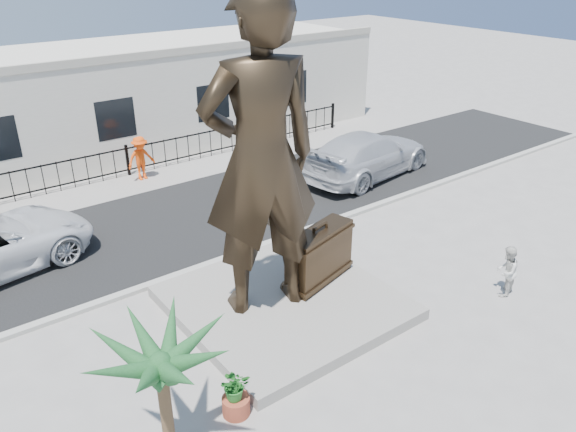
{
  "coord_description": "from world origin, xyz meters",
  "views": [
    {
      "loc": [
        -7.71,
        -8.22,
        8.46
      ],
      "look_at": [
        0.0,
        2.0,
        2.3
      ],
      "focal_mm": 35.0,
      "sensor_mm": 36.0,
      "label": 1
    }
  ],
  "objects": [
    {
      "name": "planter",
      "position": [
        -3.46,
        -0.86,
        0.2
      ],
      "size": [
        0.56,
        0.56,
        0.4
      ],
      "primitive_type": "cylinder",
      "color": "#9C3F29",
      "rests_on": "ground"
    },
    {
      "name": "curb",
      "position": [
        0.0,
        4.5,
        0.06
      ],
      "size": [
        40.0,
        0.25,
        0.12
      ],
      "primitive_type": "cube",
      "color": "#A5A399",
      "rests_on": "ground"
    },
    {
      "name": "shrub",
      "position": [
        -3.46,
        -0.86,
        0.73
      ],
      "size": [
        0.73,
        0.69,
        0.66
      ],
      "primitive_type": "imported",
      "rotation": [
        0.0,
        0.0,
        -0.36
      ],
      "color": "#246D23",
      "rests_on": "planter"
    },
    {
      "name": "car_silver",
      "position": [
        7.76,
        6.96,
        0.9
      ],
      "size": [
        6.46,
        3.37,
        1.79
      ],
      "primitive_type": "imported",
      "rotation": [
        0.0,
        0.0,
        1.72
      ],
      "color": "silver",
      "rests_on": "street"
    },
    {
      "name": "statue",
      "position": [
        -1.01,
        1.69,
        4.13
      ],
      "size": [
        3.16,
        2.45,
        7.67
      ],
      "primitive_type": "imported",
      "rotation": [
        0.0,
        0.0,
        2.9
      ],
      "color": "#2D2216",
      "rests_on": "plinth"
    },
    {
      "name": "worker",
      "position": [
        0.27,
        12.04,
        0.9
      ],
      "size": [
        1.2,
        0.76,
        1.77
      ],
      "primitive_type": "imported",
      "rotation": [
        0.0,
        0.0,
        0.1
      ],
      "color": "#FC4C0D",
      "rests_on": "far_sidewalk"
    },
    {
      "name": "ground",
      "position": [
        0.0,
        0.0,
        0.0
      ],
      "size": [
        100.0,
        100.0,
        0.0
      ],
      "primitive_type": "plane",
      "color": "#9E9991",
      "rests_on": "ground"
    },
    {
      "name": "building",
      "position": [
        0.0,
        17.0,
        2.2
      ],
      "size": [
        28.0,
        7.0,
        4.4
      ],
      "primitive_type": "cube",
      "color": "silver",
      "rests_on": "ground"
    },
    {
      "name": "far_sidewalk",
      "position": [
        0.0,
        12.0,
        0.01
      ],
      "size": [
        40.0,
        2.5,
        0.02
      ],
      "primitive_type": "cube",
      "color": "#9E9991",
      "rests_on": "ground"
    },
    {
      "name": "fence",
      "position": [
        0.0,
        12.8,
        0.6
      ],
      "size": [
        22.0,
        0.1,
        1.2
      ],
      "primitive_type": "cube",
      "color": "black",
      "rests_on": "ground"
    },
    {
      "name": "street",
      "position": [
        0.0,
        8.0,
        0.01
      ],
      "size": [
        40.0,
        7.0,
        0.01
      ],
      "primitive_type": "cube",
      "color": "black",
      "rests_on": "ground"
    },
    {
      "name": "plinth",
      "position": [
        -0.5,
        1.5,
        0.15
      ],
      "size": [
        5.2,
        5.2,
        0.3
      ],
      "primitive_type": "cube",
      "color": "gray",
      "rests_on": "ground"
    },
    {
      "name": "suitcase",
      "position": [
        0.77,
        1.63,
        1.06
      ],
      "size": [
        2.25,
        1.21,
        1.51
      ],
      "primitive_type": "cube",
      "rotation": [
        0.0,
        0.0,
        0.26
      ],
      "color": "#342516",
      "rests_on": "plinth"
    },
    {
      "name": "tourist",
      "position": [
        4.58,
        -1.54,
        0.71
      ],
      "size": [
        0.83,
        0.74,
        1.43
      ],
      "primitive_type": "imported",
      "rotation": [
        0.0,
        0.0,
        3.47
      ],
      "color": "silver",
      "rests_on": "ground"
    }
  ]
}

